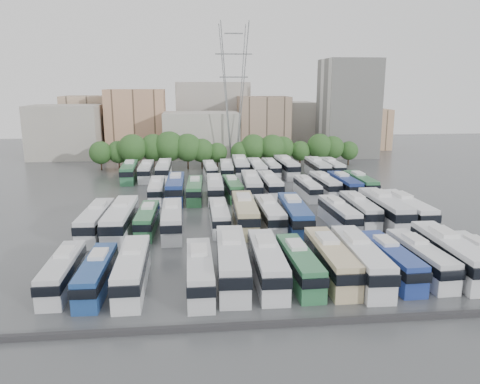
{
  "coord_description": "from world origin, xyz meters",
  "views": [
    {
      "loc": [
        -8.81,
        -67.43,
        19.51
      ],
      "look_at": [
        -1.37,
        3.31,
        3.0
      ],
      "focal_mm": 35.0,
      "sensor_mm": 36.0,
      "label": 1
    }
  ],
  "objects": [
    {
      "name": "ground",
      "position": [
        0.0,
        0.0,
        0.0
      ],
      "size": [
        220.0,
        220.0,
        0.0
      ],
      "primitive_type": "plane",
      "color": "#424447",
      "rests_on": "ground"
    },
    {
      "name": "parapet",
      "position": [
        0.0,
        -33.0,
        0.25
      ],
      "size": [
        56.0,
        0.5,
        0.5
      ],
      "primitive_type": "cube",
      "color": "#2D2D30",
      "rests_on": "ground"
    },
    {
      "name": "tree_line",
      "position": [
        -2.04,
        42.04,
        4.6
      ],
      "size": [
        64.03,
        8.03,
        8.82
      ],
      "color": "black",
      "rests_on": "ground"
    },
    {
      "name": "city_buildings",
      "position": [
        -7.46,
        71.86,
        7.87
      ],
      "size": [
        102.0,
        35.0,
        20.0
      ],
      "color": "#9E998E",
      "rests_on": "ground"
    },
    {
      "name": "apartment_tower",
      "position": [
        34.0,
        58.0,
        13.0
      ],
      "size": [
        14.0,
        14.0,
        26.0
      ],
      "primitive_type": "cube",
      "color": "silver",
      "rests_on": "ground"
    },
    {
      "name": "electricity_pylon",
      "position": [
        2.0,
        50.0,
        18.66
      ],
      "size": [
        9.0,
        6.91,
        33.83
      ],
      "color": "slate",
      "rests_on": "ground"
    },
    {
      "name": "bus_r0_s0",
      "position": [
        -21.55,
        -23.33,
        1.68
      ],
      "size": [
        2.41,
        10.93,
        3.43
      ],
      "rotation": [
        0.0,
        0.0,
        0.0
      ],
      "color": "silver",
      "rests_on": "ground"
    },
    {
      "name": "bus_r0_s1",
      "position": [
        -18.16,
        -24.22,
        1.66
      ],
      "size": [
        2.63,
        10.86,
        3.39
      ],
      "rotation": [
        0.0,
        0.0,
        -0.03
      ],
      "color": "navy",
      "rests_on": "ground"
    },
    {
      "name": "bus_r0_s2",
      "position": [
        -14.8,
        -23.92,
        1.88
      ],
      "size": [
        2.78,
        12.22,
        3.83
      ],
      "rotation": [
        0.0,
        0.0,
        0.01
      ],
      "color": "silver",
      "rests_on": "ground"
    },
    {
      "name": "bus_r0_s4",
      "position": [
        -8.27,
        -24.82,
        1.79
      ],
      "size": [
        2.6,
        11.65,
        3.65
      ],
      "rotation": [
        0.0,
        0.0,
        0.01
      ],
      "color": "silver",
      "rests_on": "ground"
    },
    {
      "name": "bus_r0_s5",
      "position": [
        -4.98,
        -23.26,
        2.09
      ],
      "size": [
        3.5,
        13.67,
        4.25
      ],
      "rotation": [
        0.0,
        0.0,
        -0.04
      ],
      "color": "silver",
      "rests_on": "ground"
    },
    {
      "name": "bus_r0_s6",
      "position": [
        -1.47,
        -23.68,
        1.94
      ],
      "size": [
        2.99,
        12.64,
        3.95
      ],
      "rotation": [
        0.0,
        0.0,
        -0.02
      ],
      "color": "silver",
      "rests_on": "ground"
    },
    {
      "name": "bus_r0_s7",
      "position": [
        1.74,
        -24.07,
        1.76
      ],
      "size": [
        2.81,
        11.5,
        3.59
      ],
      "rotation": [
        0.0,
        0.0,
        0.03
      ],
      "color": "#2F6F45",
      "rests_on": "ground"
    },
    {
      "name": "bus_r0_s8",
      "position": [
        5.16,
        -23.56,
        1.95
      ],
      "size": [
        2.83,
        12.65,
        3.96
      ],
      "rotation": [
        0.0,
        0.0,
        -0.01
      ],
      "color": "#CBB78B",
      "rests_on": "ground"
    },
    {
      "name": "bus_r0_s9",
      "position": [
        8.11,
        -24.07,
        2.03
      ],
      "size": [
        3.3,
        13.25,
        4.13
      ],
      "rotation": [
        0.0,
        0.0,
        -0.03
      ],
      "color": "silver",
      "rests_on": "ground"
    },
    {
      "name": "bus_r0_s10",
      "position": [
        11.42,
        -23.92,
        1.77
      ],
      "size": [
        2.86,
        11.56,
        3.6
      ],
      "rotation": [
        0.0,
        0.0,
        0.03
      ],
      "color": "navy",
      "rests_on": "ground"
    },
    {
      "name": "bus_r0_s11",
      "position": [
        14.76,
        -23.68,
        1.77
      ],
      "size": [
        2.93,
        11.59,
        3.61
      ],
      "rotation": [
        0.0,
        0.0,
        0.04
      ],
      "color": "silver",
      "rests_on": "ground"
    },
    {
      "name": "bus_r0_s12",
      "position": [
        18.12,
        -23.43,
        2.04
      ],
      "size": [
        3.13,
        13.28,
        4.15
      ],
      "rotation": [
        0.0,
        0.0,
        -0.02
      ],
      "color": "silver",
      "rests_on": "ground"
    },
    {
      "name": "bus_r1_s0",
      "position": [
        -21.5,
        -6.71,
        1.94
      ],
      "size": [
        3.21,
        12.67,
        3.95
      ],
      "rotation": [
        0.0,
        0.0,
        -0.04
      ],
      "color": "silver",
      "rests_on": "ground"
    },
    {
      "name": "bus_r1_s1",
      "position": [
        -18.25,
        -7.02,
        2.09
      ],
      "size": [
        3.39,
        13.63,
        4.25
      ],
      "rotation": [
        0.0,
        0.0,
        -0.03
      ],
      "color": "silver",
      "rests_on": "ground"
    },
    {
      "name": "bus_r1_s2",
      "position": [
        -14.92,
        -5.92,
        1.68
      ],
      "size": [
        2.73,
        10.96,
        3.42
      ],
      "rotation": [
        0.0,
        0.0,
        -0.03
      ],
      "color": "#307044",
      "rests_on": "ground"
    },
    {
      "name": "bus_r1_s3",
      "position": [
        -11.57,
        -6.92,
        1.87
      ],
      "size": [
        2.9,
        12.22,
        3.82
      ],
      "rotation": [
        0.0,
        0.0,
        0.02
      ],
      "color": "silver",
      "rests_on": "ground"
    },
    {
      "name": "bus_r1_s5",
      "position": [
        -5.16,
        -5.47,
        1.71
      ],
      "size": [
        2.43,
        11.1,
        3.48
      ],
      "rotation": [
        0.0,
        0.0,
        -0.0
      ],
      "color": "silver",
      "rests_on": "ground"
    },
    {
      "name": "bus_r1_s6",
      "position": [
        -1.63,
        -5.41,
        2.06
      ],
      "size": [
        3.3,
        13.46,
        4.2
      ],
      "rotation": [
        0.0,
        0.0,
        -0.03
      ],
      "color": "tan",
      "rests_on": "ground"
    },
    {
      "name": "bus_r1_s7",
      "position": [
        1.77,
        -5.88,
        1.86
      ],
      "size": [
        2.84,
        12.13,
        3.79
      ],
      "rotation": [
        0.0,
        0.0,
        0.02
      ],
      "color": "silver",
      "rests_on": "ground"
    },
    {
      "name": "bus_r1_s8",
      "position": [
        5.05,
        -6.91,
        2.04
      ],
      "size": [
        3.39,
        13.32,
        4.15
      ],
      "rotation": [
        0.0,
        0.0,
        -0.04
      ],
      "color": "navy",
      "rests_on": "ground"
    },
    {
      "name": "bus_r1_s10",
      "position": [
        11.49,
        -6.35,
        1.78
      ],
      "size": [
        2.99,
        11.65,
        3.63
      ],
      "rotation": [
        0.0,
        0.0,
        0.04
      ],
      "color": "silver",
      "rests_on": "ground"
    },
    {
      "name": "bus_r1_s11",
      "position": [
        15.1,
        -4.68,
        1.83
      ],
      "size": [
        2.8,
        11.95,
        3.74
      ],
      "rotation": [
        0.0,
        0.0,
        -0.02
      ],
      "color": "silver",
      "rests_on": "ground"
    },
    {
      "name": "bus_r1_s12",
      "position": [
        18.38,
        -5.67,
        2.1
      ],
      "size": [
        3.06,
        13.65,
        4.28
      ],
      "rotation": [
        0.0,
        0.0,
        0.01
      ],
      "color": "silver",
      "rests_on": "ground"
    },
    {
      "name": "bus_r1_s13",
      "position": [
        21.41,
        -6.18,
        2.01
      ],
      "size": [
        3.21,
        13.12,
        4.09
      ],
      "rotation": [
        0.0,
        0.0,
        0.03
      ],
      "color": "white",
      "rests_on": "ground"
    },
    {
      "name": "bus_r2_s2",
      "position": [
        -14.87,
        12.01,
        1.74
      ],
      "size": [
        2.68,
        11.35,
        3.55
      ],
      "rotation": [
        0.0,
        0.0,
        0.02
      ],
      "color": "silver",
      "rests_on": "ground"
    },
    {
      "name": "bus_r2_s3",
      "position": [
        -11.66,
        12.03,
        2.01
      ],
      "size": [
        3.03,
        13.11,
        4.1
      ],
      "rotation": [
        0.0,
        0.0,
        -0.01
      ],
      "color": "navy",
      "rests_on": "ground"
    },
    {
      "name": "bus_r2_s4",
      "position": [
        -8.34,
        11.17,
        1.77
      ],
      "size": [
        3.01,
        11.62,
        3.61
      ],
      "rotation": [
        0.0,
        0.0,
        -0.04
      ],
      "color": "#307041",
      "rests_on": "ground"
    },
    {
      "name": "bus_r2_s5",
      "position": [
        -4.9,
        11.56,
        1.88
      ],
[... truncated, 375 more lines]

